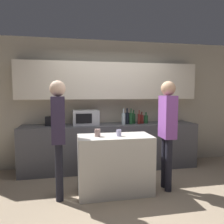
# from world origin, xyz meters

# --- Properties ---
(ground_plane) EXTENTS (14.00, 14.00, 0.00)m
(ground_plane) POSITION_xyz_m (0.00, 0.00, 0.00)
(ground_plane) COLOR gray
(back_wall) EXTENTS (6.40, 0.40, 2.70)m
(back_wall) POSITION_xyz_m (0.00, 1.66, 1.54)
(back_wall) COLOR #B2A893
(back_wall) RESTS_ON ground_plane
(back_counter) EXTENTS (3.60, 0.62, 0.93)m
(back_counter) POSITION_xyz_m (0.00, 1.39, 0.47)
(back_counter) COLOR #4C4C51
(back_counter) RESTS_ON ground_plane
(kitchen_island) EXTENTS (1.15, 0.56, 0.91)m
(kitchen_island) POSITION_xyz_m (-0.14, 0.28, 0.46)
(kitchen_island) COLOR beige
(kitchen_island) RESTS_ON ground_plane
(microwave) EXTENTS (0.52, 0.39, 0.30)m
(microwave) POSITION_xyz_m (-0.51, 1.44, 1.08)
(microwave) COLOR #B7BABC
(microwave) RESTS_ON back_counter
(toaster) EXTENTS (0.26, 0.16, 0.18)m
(toaster) POSITION_xyz_m (-1.17, 1.44, 1.02)
(toaster) COLOR black
(toaster) RESTS_ON back_counter
(potted_plant) EXTENTS (0.14, 0.14, 0.39)m
(potted_plant) POSITION_xyz_m (1.21, 1.44, 1.13)
(potted_plant) COLOR brown
(potted_plant) RESTS_ON back_counter
(bottle_0) EXTENTS (0.08, 0.08, 0.33)m
(bottle_0) POSITION_xyz_m (0.25, 1.32, 1.06)
(bottle_0) COLOR silver
(bottle_0) RESTS_ON back_counter
(bottle_1) EXTENTS (0.09, 0.09, 0.33)m
(bottle_1) POSITION_xyz_m (0.35, 1.41, 1.06)
(bottle_1) COLOR black
(bottle_1) RESTS_ON back_counter
(bottle_2) EXTENTS (0.07, 0.07, 0.32)m
(bottle_2) POSITION_xyz_m (0.42, 1.35, 1.06)
(bottle_2) COLOR #194723
(bottle_2) RESTS_ON back_counter
(bottle_3) EXTENTS (0.08, 0.08, 0.29)m
(bottle_3) POSITION_xyz_m (0.50, 1.44, 1.04)
(bottle_3) COLOR #194723
(bottle_3) RESTS_ON back_counter
(bottle_4) EXTENTS (0.07, 0.07, 0.29)m
(bottle_4) POSITION_xyz_m (0.60, 1.35, 1.04)
(bottle_4) COLOR maroon
(bottle_4) RESTS_ON back_counter
(bottle_5) EXTENTS (0.08, 0.08, 0.25)m
(bottle_5) POSITION_xyz_m (0.67, 1.40, 1.03)
(bottle_5) COLOR maroon
(bottle_5) RESTS_ON back_counter
(bottle_6) EXTENTS (0.08, 0.08, 0.24)m
(bottle_6) POSITION_xyz_m (0.77, 1.40, 1.02)
(bottle_6) COLOR #194723
(bottle_6) RESTS_ON back_counter
(cup_0) EXTENTS (0.08, 0.08, 0.10)m
(cup_0) POSITION_xyz_m (-0.09, 0.25, 0.96)
(cup_0) COLOR #AFAAD5
(cup_0) RESTS_ON kitchen_island
(cup_1) EXTENTS (0.09, 0.09, 0.11)m
(cup_1) POSITION_xyz_m (-0.41, 0.29, 0.97)
(cup_1) COLOR gray
(cup_1) RESTS_ON kitchen_island
(person_left) EXTENTS (0.23, 0.35, 1.76)m
(person_left) POSITION_xyz_m (-0.99, 0.26, 1.06)
(person_left) COLOR black
(person_left) RESTS_ON ground_plane
(person_center) EXTENTS (0.23, 0.35, 1.77)m
(person_center) POSITION_xyz_m (0.71, 0.25, 1.06)
(person_center) COLOR black
(person_center) RESTS_ON ground_plane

